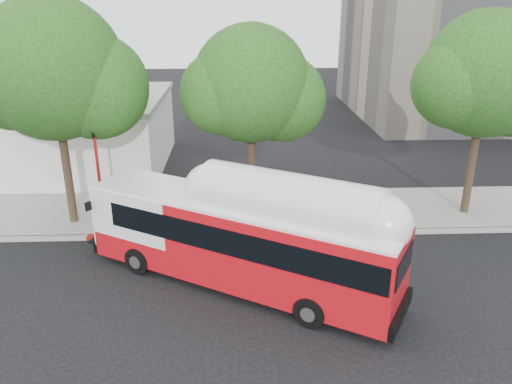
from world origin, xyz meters
TOP-DOWN VIEW (x-y plane):
  - ground at (0.00, 0.00)m, footprint 120.00×120.00m
  - sidewalk at (0.00, 6.50)m, footprint 60.00×5.00m
  - curb_strip at (0.00, 3.90)m, footprint 60.00×0.30m
  - red_curb_segment at (-3.00, 3.90)m, footprint 10.00×0.32m
  - street_tree_left at (-8.53, 5.56)m, footprint 6.67×5.80m
  - street_tree_mid at (-0.59, 6.06)m, footprint 5.75×5.00m
  - street_tree_right at (9.44, 5.86)m, footprint 6.21×5.40m
  - low_commercial_bldg at (-14.00, 14.00)m, footprint 16.20×10.20m
  - transit_bus at (-1.57, 0.06)m, footprint 11.39×7.92m
  - signal_pole at (-7.34, 4.36)m, footprint 0.13×0.43m

SIDE VIEW (x-z plane):
  - ground at x=0.00m, z-range 0.00..0.00m
  - sidewalk at x=0.00m, z-range 0.00..0.15m
  - curb_strip at x=0.00m, z-range 0.00..0.15m
  - red_curb_segment at x=-3.00m, z-range 0.00..0.16m
  - transit_bus at x=-1.57m, z-range -0.12..3.44m
  - low_commercial_bldg at x=-14.00m, z-range 0.03..4.28m
  - signal_pole at x=-7.34m, z-range 0.06..4.61m
  - street_tree_mid at x=-0.59m, z-range 1.60..10.22m
  - street_tree_right at x=9.44m, z-range 1.67..10.85m
  - street_tree_left at x=-8.53m, z-range 1.73..11.47m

